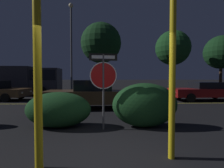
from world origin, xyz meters
TOP-DOWN VIEW (x-y plane):
  - ground_plane at (0.00, 0.00)m, footprint 260.00×260.00m
  - road_center_stripe at (0.00, 7.47)m, footprint 35.25×0.12m
  - stop_sign at (-0.08, 2.08)m, footprint 0.87×0.13m
  - yellow_pole_left at (-1.17, -0.25)m, footprint 0.14×0.14m
  - yellow_pole_right at (1.32, 0.08)m, footprint 0.13×0.13m
  - hedge_bush_1 at (-1.55, 2.36)m, footprint 2.11×1.15m
  - hedge_bush_2 at (1.27, 2.32)m, footprint 2.13×1.06m
  - passing_car_2 at (-0.78, 5.85)m, footprint 4.80×2.00m
  - passing_car_3 at (6.90, 8.74)m, footprint 4.72×2.07m
  - delivery_truck at (-7.35, 12.88)m, footprint 6.45×2.59m
  - street_lamp at (-3.11, 12.40)m, footprint 0.40×0.40m
  - tree_0 at (7.30, 15.75)m, footprint 3.79×3.79m
  - tree_1 at (-0.62, 17.15)m, footprint 4.69×4.69m
  - tree_2 at (13.44, 16.80)m, footprint 3.88×3.88m

SIDE VIEW (x-z plane):
  - ground_plane at x=0.00m, z-range 0.00..0.00m
  - road_center_stripe at x=0.00m, z-range 0.00..0.01m
  - hedge_bush_1 at x=-1.55m, z-range 0.00..1.15m
  - passing_car_3 at x=6.90m, z-range 0.02..1.32m
  - hedge_bush_2 at x=1.27m, z-range 0.00..1.44m
  - passing_car_2 at x=-0.78m, z-range -0.01..1.48m
  - delivery_truck at x=-7.35m, z-range 0.19..2.80m
  - yellow_pole_left at x=-1.17m, z-range 0.00..3.33m
  - stop_sign at x=-0.08m, z-range 0.49..2.85m
  - yellow_pole_right at x=1.32m, z-range 0.00..3.35m
  - tree_2 at x=13.44m, z-range 1.30..7.82m
  - tree_0 at x=7.30m, z-range 1.47..8.25m
  - street_lamp at x=-3.11m, z-range 0.82..9.00m
  - tree_1 at x=-0.62m, z-range 1.63..9.61m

